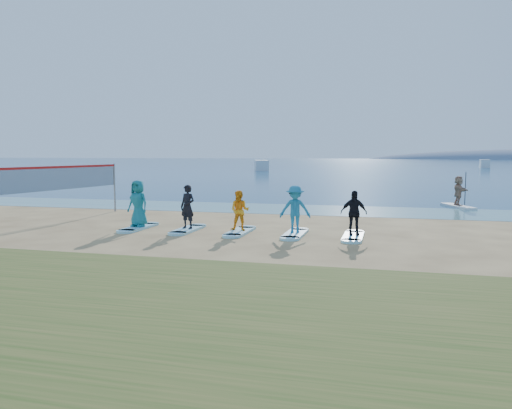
% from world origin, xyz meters
% --- Properties ---
extents(ground, '(600.00, 600.00, 0.00)m').
position_xyz_m(ground, '(0.00, 0.00, 0.00)').
color(ground, tan).
rests_on(ground, ground).
extents(shallow_water, '(600.00, 600.00, 0.00)m').
position_xyz_m(shallow_water, '(0.00, 10.50, 0.01)').
color(shallow_water, teal).
rests_on(shallow_water, ground).
extents(ocean, '(600.00, 600.00, 0.00)m').
position_xyz_m(ocean, '(0.00, 160.00, 0.01)').
color(ocean, navy).
rests_on(ocean, ground).
extents(volleyball_net, '(1.15, 9.03, 2.50)m').
position_xyz_m(volleyball_net, '(-10.59, 2.66, 1.90)').
color(volleyball_net, gray).
rests_on(volleyball_net, ground).
extents(paddleboard, '(1.65, 3.06, 0.12)m').
position_xyz_m(paddleboard, '(7.64, 13.85, 0.06)').
color(paddleboard, silver).
rests_on(paddleboard, ground).
extents(paddleboarder, '(0.85, 1.61, 1.66)m').
position_xyz_m(paddleboarder, '(7.64, 13.85, 0.95)').
color(paddleboarder, tan).
rests_on(paddleboarder, paddleboard).
extents(boat_offshore_a, '(4.69, 9.05, 1.85)m').
position_xyz_m(boat_offshore_a, '(-18.63, 72.79, 0.00)').
color(boat_offshore_a, silver).
rests_on(boat_offshore_a, ground).
extents(boat_offshore_b, '(2.28, 5.39, 1.80)m').
position_xyz_m(boat_offshore_b, '(24.09, 100.75, 0.00)').
color(boat_offshore_b, silver).
rests_on(boat_offshore_b, ground).
extents(surfboard_0, '(0.70, 2.20, 0.09)m').
position_xyz_m(surfboard_0, '(-5.96, 1.94, 0.04)').
color(surfboard_0, '#9DE5F4').
rests_on(surfboard_0, ground).
extents(student_0, '(1.02, 0.78, 1.87)m').
position_xyz_m(student_0, '(-5.96, 1.94, 1.03)').
color(student_0, '#1A7680').
rests_on(student_0, surfboard_0).
extents(surfboard_1, '(0.70, 2.20, 0.09)m').
position_xyz_m(surfboard_1, '(-3.83, 1.94, 0.04)').
color(surfboard_1, '#9DE5F4').
rests_on(surfboard_1, ground).
extents(student_1, '(0.72, 0.57, 1.72)m').
position_xyz_m(student_1, '(-3.83, 1.94, 0.95)').
color(student_1, black).
rests_on(student_1, surfboard_1).
extents(surfboard_2, '(0.70, 2.20, 0.09)m').
position_xyz_m(surfboard_2, '(-1.69, 1.94, 0.04)').
color(surfboard_2, '#9DE5F4').
rests_on(surfboard_2, ground).
extents(student_2, '(0.77, 0.62, 1.53)m').
position_xyz_m(student_2, '(-1.69, 1.94, 0.86)').
color(student_2, '#FFA01A').
rests_on(student_2, surfboard_2).
extents(surfboard_3, '(0.70, 2.20, 0.09)m').
position_xyz_m(surfboard_3, '(0.45, 1.94, 0.04)').
color(surfboard_3, '#9DE5F4').
rests_on(surfboard_3, ground).
extents(student_3, '(1.24, 0.85, 1.76)m').
position_xyz_m(student_3, '(0.45, 1.94, 0.97)').
color(student_3, teal).
rests_on(student_3, surfboard_3).
extents(surfboard_4, '(0.70, 2.20, 0.09)m').
position_xyz_m(surfboard_4, '(2.58, 1.94, 0.04)').
color(surfboard_4, '#9DE5F4').
rests_on(surfboard_4, ground).
extents(student_4, '(1.01, 0.57, 1.61)m').
position_xyz_m(student_4, '(2.58, 1.94, 0.90)').
color(student_4, black).
rests_on(student_4, surfboard_4).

